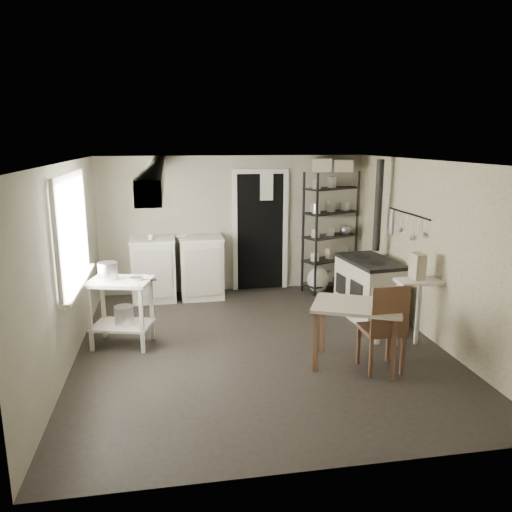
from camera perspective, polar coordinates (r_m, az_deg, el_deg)
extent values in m
plane|color=black|center=(6.44, 0.46, -10.18)|extent=(5.00, 5.00, 0.00)
plane|color=silver|center=(5.92, 0.50, 10.72)|extent=(5.00, 5.00, 0.00)
cube|color=#9F9B88|center=(8.50, -2.53, 3.64)|extent=(4.50, 0.02, 2.30)
cube|color=#9F9B88|center=(3.76, 7.38, -8.82)|extent=(4.50, 0.02, 2.30)
cube|color=#9F9B88|center=(6.11, -20.78, -0.98)|extent=(0.02, 5.00, 2.30)
cube|color=#9F9B88|center=(6.84, 19.37, 0.57)|extent=(0.02, 5.00, 2.30)
cylinder|color=silver|center=(6.47, -16.56, -1.82)|extent=(0.27, 0.27, 0.26)
cylinder|color=silver|center=(6.35, -13.48, -2.76)|extent=(0.20, 0.20, 0.09)
cylinder|color=silver|center=(6.54, -14.83, -6.65)|extent=(0.29, 0.29, 0.26)
imported|color=silver|center=(8.07, -8.43, 1.58)|extent=(0.28, 0.28, 0.07)
imported|color=silver|center=(8.04, -11.92, 1.47)|extent=(0.12, 0.12, 0.09)
imported|color=silver|center=(8.52, 6.51, 5.08)|extent=(0.10, 0.10, 0.19)
cube|color=beige|center=(8.50, 7.53, 9.37)|extent=(0.38, 0.36, 0.22)
cube|color=beige|center=(8.51, 9.93, 9.16)|extent=(0.38, 0.36, 0.19)
cube|color=beige|center=(6.52, 17.97, -1.17)|extent=(0.13, 0.22, 0.32)
imported|color=silver|center=(5.71, 13.61, -5.03)|extent=(0.11, 0.11, 0.09)
ellipsoid|color=silver|center=(8.58, 7.11, -2.59)|extent=(0.45, 0.42, 0.45)
cylinder|color=silver|center=(6.67, 13.56, -9.04)|extent=(0.12, 0.12, 0.13)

